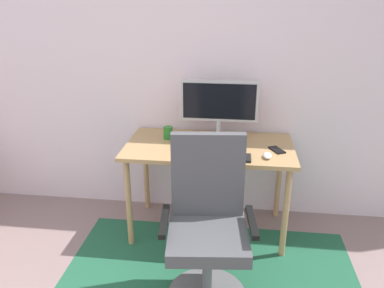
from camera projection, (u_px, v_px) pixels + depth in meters
name	position (u px, v px, depth m)	size (l,w,h in m)	color
wall_back	(171.00, 60.00, 3.10)	(6.00, 0.10, 2.60)	silver
area_rug	(208.00, 288.00, 2.51)	(2.00, 1.46, 0.01)	#215B3E
desk	(209.00, 155.00, 2.92)	(1.26, 0.67, 0.74)	tan
monitor	(219.00, 103.00, 2.96)	(0.60, 0.18, 0.45)	#B2B2B7
keyboard	(220.00, 157.00, 2.66)	(0.43, 0.13, 0.02)	black
computer_mouse	(267.00, 155.00, 2.66)	(0.06, 0.10, 0.03)	white
coffee_cup	(168.00, 133.00, 3.00)	(0.07, 0.07, 0.10)	#216F24
cell_phone	(277.00, 150.00, 2.78)	(0.07, 0.14, 0.01)	black
office_chair	(207.00, 235.00, 2.32)	(0.58, 0.51, 1.04)	slate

